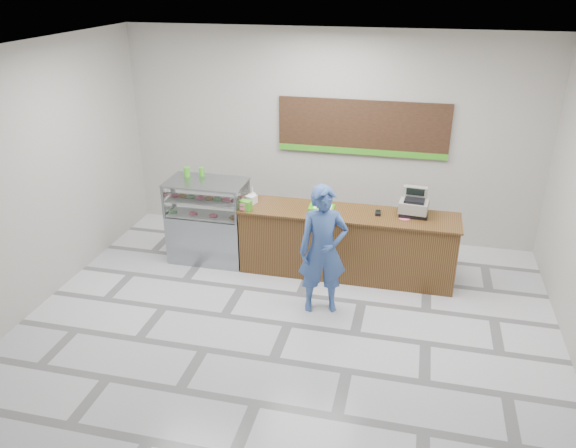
% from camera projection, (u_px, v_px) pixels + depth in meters
% --- Properties ---
extents(floor, '(7.00, 7.00, 0.00)m').
position_uv_depth(floor, '(288.00, 324.00, 7.46)').
color(floor, silver).
rests_on(floor, ground).
extents(back_wall, '(7.00, 0.00, 7.00)m').
position_uv_depth(back_wall, '(329.00, 137.00, 9.39)').
color(back_wall, '#B8B3A9').
rests_on(back_wall, floor).
extents(ceiling, '(7.00, 7.00, 0.00)m').
position_uv_depth(ceiling, '(288.00, 52.00, 6.01)').
color(ceiling, silver).
rests_on(ceiling, back_wall).
extents(sales_counter, '(3.26, 0.76, 1.03)m').
position_uv_depth(sales_counter, '(347.00, 243.00, 8.50)').
color(sales_counter, brown).
rests_on(sales_counter, floor).
extents(display_case, '(1.22, 0.72, 1.33)m').
position_uv_depth(display_case, '(208.00, 220.00, 8.90)').
color(display_case, gray).
rests_on(display_case, floor).
extents(menu_board, '(2.80, 0.06, 0.90)m').
position_uv_depth(menu_board, '(362.00, 129.00, 9.16)').
color(menu_board, black).
rests_on(menu_board, back_wall).
extents(cash_register, '(0.44, 0.46, 0.38)m').
position_uv_depth(cash_register, '(414.00, 205.00, 8.18)').
color(cash_register, black).
rests_on(cash_register, sales_counter).
extents(card_terminal, '(0.09, 0.16, 0.04)m').
position_uv_depth(card_terminal, '(378.00, 213.00, 8.22)').
color(card_terminal, black).
rests_on(card_terminal, sales_counter).
extents(serving_tray, '(0.38, 0.28, 0.02)m').
position_uv_depth(serving_tray, '(322.00, 207.00, 8.44)').
color(serving_tray, '#34CF0B').
rests_on(serving_tray, sales_counter).
extents(napkin_box, '(0.18, 0.18, 0.12)m').
position_uv_depth(napkin_box, '(251.00, 199.00, 8.59)').
color(napkin_box, white).
rests_on(napkin_box, sales_counter).
extents(straw_cup, '(0.08, 0.08, 0.12)m').
position_uv_depth(straw_cup, '(253.00, 197.00, 8.68)').
color(straw_cup, silver).
rests_on(straw_cup, sales_counter).
extents(promo_box, '(0.20, 0.16, 0.15)m').
position_uv_depth(promo_box, '(246.00, 205.00, 8.33)').
color(promo_box, green).
rests_on(promo_box, sales_counter).
extents(donut_decal, '(0.17, 0.17, 0.00)m').
position_uv_depth(donut_decal, '(404.00, 218.00, 8.09)').
color(donut_decal, '#FA6388').
rests_on(donut_decal, sales_counter).
extents(green_cup_left, '(0.10, 0.10, 0.15)m').
position_uv_depth(green_cup_left, '(187.00, 172.00, 8.80)').
color(green_cup_left, green).
rests_on(green_cup_left, display_case).
extents(green_cup_right, '(0.09, 0.09, 0.13)m').
position_uv_depth(green_cup_right, '(202.00, 172.00, 8.85)').
color(green_cup_right, green).
rests_on(green_cup_right, display_case).
extents(customer, '(0.75, 0.60, 1.80)m').
position_uv_depth(customer, '(323.00, 250.00, 7.46)').
color(customer, '#375797').
rests_on(customer, floor).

